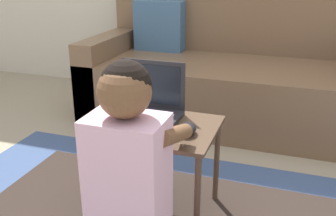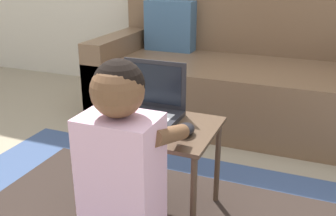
{
  "view_description": "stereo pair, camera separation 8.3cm",
  "coord_description": "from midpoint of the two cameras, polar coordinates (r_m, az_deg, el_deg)",
  "views": [
    {
      "loc": [
        0.46,
        -1.33,
        1.04
      ],
      "look_at": [
        -0.03,
        0.09,
        0.48
      ],
      "focal_mm": 42.0,
      "sensor_mm": 36.0,
      "label": 1
    },
    {
      "loc": [
        0.54,
        -1.3,
        1.04
      ],
      "look_at": [
        -0.03,
        0.09,
        0.48
      ],
      "focal_mm": 42.0,
      "sensor_mm": 36.0,
      "label": 2
    }
  ],
  "objects": [
    {
      "name": "couch",
      "position": [
        2.75,
        11.05,
        4.66
      ],
      "size": [
        1.88,
        0.9,
        0.9
      ],
      "color": "brown",
      "rests_on": "ground_plane"
    },
    {
      "name": "laptop_desk",
      "position": [
        1.61,
        -0.12,
        -4.38
      ],
      "size": [
        0.48,
        0.38,
        0.42
      ],
      "color": "#4C3828",
      "rests_on": "ground_plane"
    },
    {
      "name": "laptop",
      "position": [
        1.65,
        -1.64,
        -0.12
      ],
      "size": [
        0.29,
        0.22,
        0.23
      ],
      "color": "#232328",
      "rests_on": "laptop_desk"
    },
    {
      "name": "computer_mouse",
      "position": [
        1.5,
        4.14,
        -3.11
      ],
      "size": [
        0.07,
        0.09,
        0.04
      ],
      "color": "black",
      "rests_on": "laptop_desk"
    },
    {
      "name": "person_seated",
      "position": [
        1.32,
        -4.76,
        -11.33
      ],
      "size": [
        0.33,
        0.4,
        0.77
      ],
      "color": "#E5B2CC",
      "rests_on": "ground_plane"
    }
  ]
}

